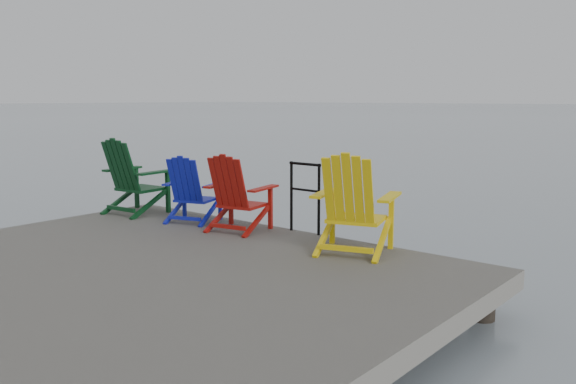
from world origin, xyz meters
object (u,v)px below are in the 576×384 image
Objects in this scene: chair_yellow at (353,204)px; handrail at (305,191)px; chair_green at (133,177)px; chair_blue at (191,189)px; chair_red at (237,193)px.

handrail is at bearing 137.00° from chair_yellow.
chair_green is 1.14m from chair_blue.
chair_green reaches higher than chair_red.
chair_blue is (1.13, 0.13, -0.09)m from chair_green.
chair_yellow reaches higher than chair_green.
chair_blue is 0.93× the size of chair_red.
chair_yellow reaches higher than chair_blue.
handrail is 1.68m from chair_blue.
chair_green is at bearing 172.58° from chair_red.
chair_green is 1.21× the size of chair_blue.
chair_red is (2.01, 0.12, -0.06)m from chair_green.
handrail is 0.81× the size of chair_yellow.
chair_red reaches higher than handrail.
chair_blue is 2.67m from chair_yellow.
handrail is 0.91× the size of chair_red.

